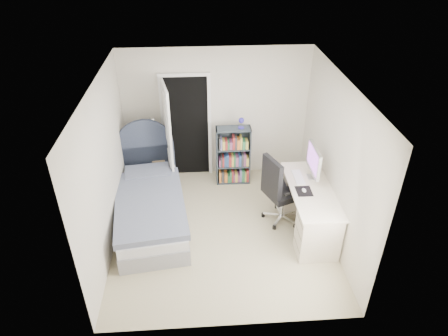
{
  "coord_description": "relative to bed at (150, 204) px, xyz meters",
  "views": [
    {
      "loc": [
        -0.31,
        -4.97,
        4.33
      ],
      "look_at": [
        0.04,
        0.26,
        1.04
      ],
      "focal_mm": 32.0,
      "sensor_mm": 36.0,
      "label": 1
    }
  ],
  "objects": [
    {
      "name": "floor_lamp",
      "position": [
        0.0,
        1.21,
        0.23
      ],
      "size": [
        0.19,
        0.19,
        1.33
      ],
      "color": "silver",
      "rests_on": "ground"
    },
    {
      "name": "bookcase",
      "position": [
        1.48,
        1.07,
        0.2
      ],
      "size": [
        0.63,
        0.27,
        1.35
      ],
      "color": "#353F48",
      "rests_on": "ground"
    },
    {
      "name": "door",
      "position": [
        0.41,
        1.15,
        0.72
      ],
      "size": [
        0.92,
        0.82,
        2.06
      ],
      "color": "black",
      "rests_on": "ground"
    },
    {
      "name": "nightstand",
      "position": [
        -0.03,
        1.21,
        0.11
      ],
      "size": [
        0.44,
        0.44,
        0.64
      ],
      "color": "tan",
      "rests_on": "ground"
    },
    {
      "name": "office_chair",
      "position": [
        2.09,
        -0.17,
        0.36
      ],
      "size": [
        0.71,
        0.71,
        1.22
      ],
      "color": "silver",
      "rests_on": "ground"
    },
    {
      "name": "room_shell",
      "position": [
        1.17,
        -0.36,
        0.94
      ],
      "size": [
        3.5,
        3.7,
        2.6
      ],
      "color": "tan",
      "rests_on": "ground"
    },
    {
      "name": "desk",
      "position": [
        2.55,
        -0.4,
        0.12
      ],
      "size": [
        0.65,
        1.62,
        1.33
      ],
      "color": "beige",
      "rests_on": "ground"
    },
    {
      "name": "bed",
      "position": [
        0.0,
        0.0,
        0.0
      ],
      "size": [
        1.32,
        2.36,
        1.38
      ],
      "color": "gray",
      "rests_on": "ground"
    }
  ]
}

